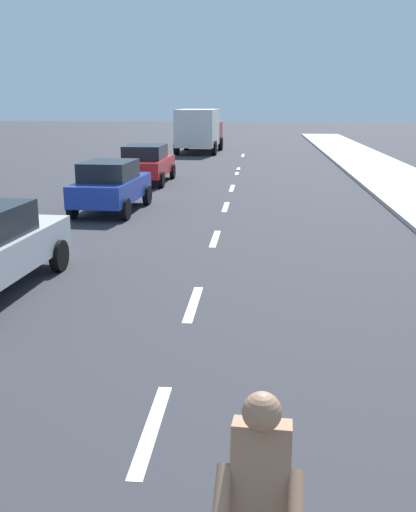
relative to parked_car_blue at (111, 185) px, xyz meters
name	(u,v)px	position (x,y,z in m)	size (l,w,h in m)	color
ground_plane	(224,212)	(3.48, 0.18, -0.83)	(160.00, 160.00, 0.00)	#2D2D33
lane_stripe_2	(152,428)	(3.48, -12.13, -0.83)	(0.16, 1.80, 0.01)	white
lane_stripe_3	(193,304)	(3.48, -8.24, -0.83)	(0.16, 1.80, 0.01)	white
lane_stripe_4	(215,239)	(3.48, -3.40, -0.83)	(0.16, 1.80, 0.01)	white
lane_stripe_5	(226,207)	(3.48, 1.11, -0.83)	(0.16, 1.80, 0.01)	white
lane_stripe_6	(232,188)	(3.48, 5.32, -0.83)	(0.16, 1.80, 0.01)	white
lane_stripe_7	(237,172)	(3.48, 10.52, -0.83)	(0.16, 1.80, 0.01)	white
lane_stripe_8	(238,170)	(3.48, 11.69, -0.83)	(0.16, 1.80, 0.01)	white
lane_stripe_9	(243,155)	(3.48, 19.49, -0.83)	(0.16, 1.80, 0.01)	white
parked_car_blue	(111,185)	(0.00, 0.00, 0.00)	(1.94, 3.88, 1.57)	#1E389E
parked_car_red	(146,163)	(-0.17, 6.57, 0.00)	(1.95, 4.16, 1.57)	red
delivery_truck	(199,129)	(0.53, 21.33, 0.67)	(2.85, 6.32, 2.80)	maroon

